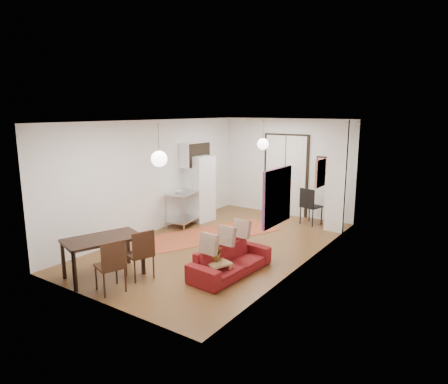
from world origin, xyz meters
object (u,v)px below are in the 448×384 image
Objects in this scene: dining_chair_far at (114,259)px; dining_chair_near at (143,248)px; fridge at (199,188)px; black_side_chair at (313,202)px; dining_table at (103,242)px; coffee_table at (212,262)px; kitchen_counter at (186,202)px; sofa at (231,260)px.

dining_chair_near is at bearing -161.08° from dining_chair_far.
black_side_chair is at bearing 35.64° from fridge.
black_side_chair is (2.84, 1.51, -0.33)m from fridge.
dining_chair_near reaches higher than dining_table.
black_side_chair is at bearing 87.65° from coffee_table.
fridge reaches higher than dining_chair_near.
dining_table is 6.04m from black_side_chair.
coffee_table is 0.65× the size of kitchen_counter.
coffee_table is 0.85× the size of black_side_chair.
black_side_chair is (1.30, 5.29, 0.05)m from dining_chair_near.
kitchen_counter is (-2.65, 2.47, 0.34)m from coffee_table.
dining_chair_near is 5.44m from black_side_chair.
kitchen_counter is at bearing -139.50° from dining_chair_far.
kitchen_counter is at bearing 136.99° from coffee_table.
fridge is 3.23m from black_side_chair.
sofa is at bearing 104.64° from black_side_chair.
kitchen_counter is 3.53m from dining_chair_near.
fridge is (0.00, 0.60, 0.30)m from kitchen_counter.
dining_chair_near is (1.53, -3.18, -0.08)m from kitchen_counter.
fridge reaches higher than dining_table.
sofa reaches higher than coffee_table.
dining_chair_far is (1.53, -4.48, -0.38)m from fridge.
dining_chair_near is at bearing -72.24° from kitchen_counter.
black_side_chair is at bearing 71.62° from dining_table.
coffee_table is at bearing -51.01° from kitchen_counter.
dining_table reaches higher than sofa.
dining_table is at bearing -146.07° from coffee_table.
dining_chair_far is (1.53, -3.88, -0.08)m from kitchen_counter.
fridge is 4.33m from dining_table.
coffee_table is at bearing -41.54° from fridge.
fridge is (-2.87, 2.76, 0.67)m from sofa.
coffee_table is 0.91× the size of dining_chair_far.
black_side_chair reaches higher than dining_table.
sofa is 1.92× the size of dining_chair_near.
dining_chair_near and dining_chair_far have the same top height.
kitchen_counter is 0.71× the size of fridge.
black_side_chair reaches higher than dining_chair_near.
kitchen_counter is (-2.87, 2.16, 0.37)m from sofa.
dining_chair_far reaches higher than dining_table.
dining_table is (0.93, -4.22, -0.25)m from fridge.
dining_chair_near is at bearing 131.96° from sofa.
dining_chair_near is 1.00× the size of dining_chair_far.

